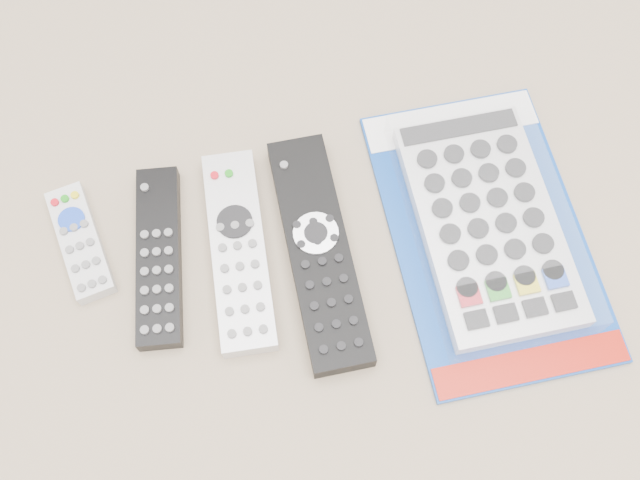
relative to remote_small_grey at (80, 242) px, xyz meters
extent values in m
plane|color=gray|center=(0.21, -0.06, -0.01)|extent=(5.00, 5.00, 0.00)
cube|color=silver|center=(0.00, 0.00, 0.00)|extent=(0.06, 0.14, 0.02)
cylinder|color=blue|center=(0.00, 0.02, 0.01)|extent=(0.03, 0.03, 0.00)
cube|color=black|center=(0.08, -0.03, 0.00)|extent=(0.07, 0.20, 0.02)
cube|color=silver|center=(0.16, -0.04, 0.00)|extent=(0.07, 0.22, 0.02)
cylinder|color=black|center=(0.16, -0.02, 0.01)|extent=(0.04, 0.04, 0.00)
cube|color=black|center=(0.24, -0.06, 0.00)|extent=(0.06, 0.26, 0.02)
cylinder|color=silver|center=(0.24, -0.05, 0.02)|extent=(0.05, 0.05, 0.00)
cube|color=#0E3E9C|center=(0.42, -0.08, -0.01)|extent=(0.20, 0.33, 0.01)
cube|color=white|center=(0.42, 0.06, 0.00)|extent=(0.20, 0.05, 0.00)
cube|color=#B0180C|center=(0.42, -0.23, 0.00)|extent=(0.20, 0.03, 0.00)
cube|color=silver|center=(0.42, -0.07, 0.01)|extent=(0.14, 0.26, 0.02)
cube|color=white|center=(0.42, -0.07, 0.02)|extent=(0.16, 0.27, 0.04)
camera|label=1|loc=(0.18, -0.34, 0.69)|focal=40.00mm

